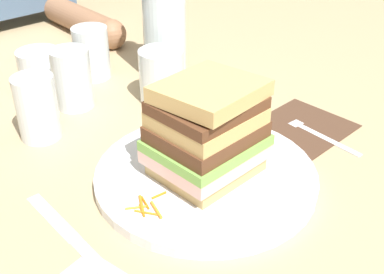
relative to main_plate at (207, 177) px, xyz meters
name	(u,v)px	position (x,y,z in m)	size (l,w,h in m)	color
ground_plane	(195,186)	(-0.02, 0.00, -0.01)	(3.00, 3.00, 0.00)	tan
main_plate	(207,177)	(0.00, 0.00, 0.00)	(0.29, 0.29, 0.01)	white
sandwich	(208,132)	(0.00, 0.00, 0.07)	(0.14, 0.12, 0.13)	tan
carrot_shred_0	(148,213)	(-0.11, -0.01, 0.01)	(0.00, 0.00, 0.03)	orange
carrot_shred_1	(142,211)	(-0.11, -0.01, 0.01)	(0.00, 0.00, 0.02)	orange
carrot_shred_2	(135,206)	(-0.11, 0.01, 0.01)	(0.00, 0.00, 0.03)	orange
carrot_shred_3	(146,204)	(-0.10, 0.00, 0.01)	(0.00, 0.00, 0.02)	orange
carrot_shred_4	(156,210)	(-0.10, -0.02, 0.01)	(0.00, 0.00, 0.03)	orange
carrot_shred_5	(161,196)	(-0.08, 0.00, 0.01)	(0.00, 0.00, 0.02)	orange
carrot_shred_6	(141,204)	(-0.10, 0.00, 0.01)	(0.00, 0.00, 0.03)	orange
carrot_shred_7	(244,138)	(0.10, 0.02, 0.01)	(0.00, 0.00, 0.02)	orange
carrot_shred_8	(259,145)	(0.10, 0.00, 0.01)	(0.00, 0.00, 0.03)	orange
carrot_shred_9	(255,150)	(0.08, -0.01, 0.01)	(0.00, 0.00, 0.03)	orange
carrot_shred_10	(251,143)	(0.09, 0.01, 0.01)	(0.00, 0.00, 0.02)	orange
carrot_shred_11	(258,137)	(0.11, 0.01, 0.01)	(0.00, 0.00, 0.03)	orange
napkin_dark	(300,125)	(0.21, 0.01, -0.01)	(0.14, 0.13, 0.00)	#4C3323
fork	(312,129)	(0.21, -0.02, 0.00)	(0.02, 0.17, 0.00)	silver
knife	(76,240)	(-0.19, 0.02, -0.01)	(0.02, 0.20, 0.00)	silver
juice_glass	(162,79)	(0.10, 0.22, 0.03)	(0.07, 0.07, 0.09)	white
water_bottle	(164,8)	(0.17, 0.29, 0.12)	(0.08, 0.08, 0.29)	silver
empty_tumbler_0	(73,78)	(-0.02, 0.30, 0.04)	(0.06, 0.06, 0.10)	silver
empty_tumbler_1	(40,70)	(-0.03, 0.39, 0.03)	(0.07, 0.07, 0.07)	silver
empty_tumbler_2	(92,53)	(0.07, 0.38, 0.04)	(0.06, 0.06, 0.09)	silver
empty_tumbler_3	(37,108)	(-0.11, 0.25, 0.04)	(0.06, 0.06, 0.10)	silver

